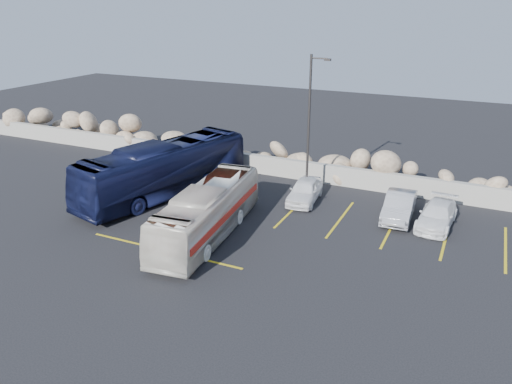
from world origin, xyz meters
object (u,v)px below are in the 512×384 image
at_px(vintage_bus, 208,212).
at_px(tour_coach, 164,169).
at_px(lamppost, 310,123).
at_px(car_a, 305,191).
at_px(car_c, 437,215).
at_px(car_b, 399,206).

relative_size(vintage_bus, tour_coach, 0.80).
relative_size(lamppost, car_a, 2.14).
xyz_separation_m(vintage_bus, car_a, (2.71, 6.16, -0.61)).
relative_size(vintage_bus, car_c, 2.27).
distance_m(lamppost, car_a, 3.78).
relative_size(tour_coach, car_a, 3.00).
relative_size(car_b, car_c, 1.03).
bearing_deg(vintage_bus, car_a, 60.03).
bearing_deg(vintage_bus, tour_coach, 137.41).
height_order(tour_coach, car_b, tour_coach).
height_order(lamppost, tour_coach, lamppost).
height_order(lamppost, car_a, lamppost).
height_order(car_a, car_b, car_b).
xyz_separation_m(lamppost, car_b, (5.43, -1.06, -3.63)).
xyz_separation_m(tour_coach, car_c, (14.88, 2.15, -0.99)).
height_order(vintage_bus, tour_coach, tour_coach).
relative_size(lamppost, tour_coach, 0.72).
distance_m(lamppost, vintage_bus, 8.12).
relative_size(vintage_bus, car_b, 2.22).
relative_size(lamppost, vintage_bus, 0.89).
height_order(car_b, car_c, car_b).
height_order(tour_coach, car_c, tour_coach).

